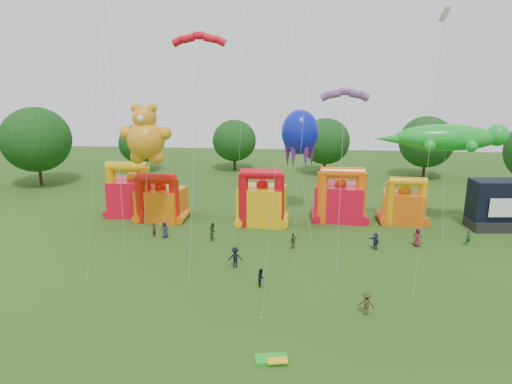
# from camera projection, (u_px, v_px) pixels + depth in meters

# --- Properties ---
(ground) EXTENTS (160.00, 160.00, 0.00)m
(ground) POSITION_uv_depth(u_px,v_px,m) (241.00, 367.00, 27.24)
(ground) COLOR #224C15
(ground) RESTS_ON ground
(tree_ring) EXTENTS (120.91, 122.99, 12.07)m
(tree_ring) POSITION_uv_depth(u_px,v_px,m) (222.00, 265.00, 26.33)
(tree_ring) COLOR #352314
(tree_ring) RESTS_ON ground
(bouncy_castle_0) EXTENTS (5.71, 4.70, 6.94)m
(bouncy_castle_0) POSITION_uv_depth(u_px,v_px,m) (133.00, 194.00, 55.59)
(bouncy_castle_0) COLOR red
(bouncy_castle_0) RESTS_ON ground
(bouncy_castle_1) EXTENTS (5.76, 4.93, 5.92)m
(bouncy_castle_1) POSITION_uv_depth(u_px,v_px,m) (161.00, 201.00, 53.87)
(bouncy_castle_1) COLOR orange
(bouncy_castle_1) RESTS_ON ground
(bouncy_castle_2) EXTENTS (5.60, 4.70, 6.77)m
(bouncy_castle_2) POSITION_uv_depth(u_px,v_px,m) (262.00, 202.00, 52.32)
(bouncy_castle_2) COLOR #F6B00C
(bouncy_castle_2) RESTS_ON ground
(bouncy_castle_3) EXTENTS (6.19, 5.25, 6.67)m
(bouncy_castle_3) POSITION_uv_depth(u_px,v_px,m) (340.00, 199.00, 53.75)
(bouncy_castle_3) COLOR red
(bouncy_castle_3) RESTS_ON ground
(bouncy_castle_4) EXTENTS (5.17, 4.41, 5.70)m
(bouncy_castle_4) POSITION_uv_depth(u_px,v_px,m) (404.00, 205.00, 52.83)
(bouncy_castle_4) COLOR #EE5B0C
(bouncy_castle_4) RESTS_ON ground
(stage_trailer) EXTENTS (9.15, 4.16, 5.58)m
(stage_trailer) POSITION_uv_depth(u_px,v_px,m) (511.00, 205.00, 50.79)
(stage_trailer) COLOR black
(stage_trailer) RESTS_ON ground
(teddy_bear_kite) EXTENTS (5.50, 3.90, 14.12)m
(teddy_bear_kite) POSITION_uv_depth(u_px,v_px,m) (146.00, 141.00, 47.33)
(teddy_bear_kite) COLOR orange
(teddy_bear_kite) RESTS_ON ground
(gecko_kite) EXTENTS (14.29, 7.00, 11.70)m
(gecko_kite) POSITION_uv_depth(u_px,v_px,m) (446.00, 149.00, 49.83)
(gecko_kite) COLOR green
(gecko_kite) RESTS_ON ground
(octopus_kite) EXTENTS (4.52, 11.57, 12.83)m
(octopus_kite) POSITION_uv_depth(u_px,v_px,m) (302.00, 161.00, 53.90)
(octopus_kite) COLOR #0B18B2
(octopus_kite) RESTS_ON ground
(parafoil_kites) EXTENTS (26.07, 9.05, 26.74)m
(parafoil_kites) POSITION_uv_depth(u_px,v_px,m) (158.00, 126.00, 41.40)
(parafoil_kites) COLOR red
(parafoil_kites) RESTS_ON ground
(diamond_kites) EXTENTS (29.36, 16.45, 41.14)m
(diamond_kites) POSITION_uv_depth(u_px,v_px,m) (258.00, 77.00, 36.85)
(diamond_kites) COLOR red
(diamond_kites) RESTS_ON ground
(folded_kite_bundle) EXTENTS (2.16, 1.40, 0.31)m
(folded_kite_bundle) POSITION_uv_depth(u_px,v_px,m) (272.00, 359.00, 27.71)
(folded_kite_bundle) COLOR green
(folded_kite_bundle) RESTS_ON ground
(spectator_0) EXTENTS (0.91, 0.65, 1.75)m
(spectator_0) POSITION_uv_depth(u_px,v_px,m) (165.00, 230.00, 48.30)
(spectator_0) COLOR #23233A
(spectator_0) RESTS_ON ground
(spectator_1) EXTENTS (0.49, 0.65, 1.60)m
(spectator_1) POSITION_uv_depth(u_px,v_px,m) (154.00, 230.00, 48.58)
(spectator_1) COLOR #581923
(spectator_1) RESTS_ON ground
(spectator_2) EXTENTS (0.80, 0.99, 1.91)m
(spectator_2) POSITION_uv_depth(u_px,v_px,m) (213.00, 231.00, 47.63)
(spectator_2) COLOR #1C4627
(spectator_2) RESTS_ON ground
(spectator_3) EXTENTS (1.38, 0.97, 1.93)m
(spectator_3) POSITION_uv_depth(u_px,v_px,m) (235.00, 257.00, 40.86)
(spectator_3) COLOR black
(spectator_3) RESTS_ON ground
(spectator_4) EXTENTS (0.90, 0.98, 1.61)m
(spectator_4) POSITION_uv_depth(u_px,v_px,m) (293.00, 241.00, 45.33)
(spectator_4) COLOR #45351B
(spectator_4) RESTS_ON ground
(spectator_5) EXTENTS (1.13, 1.64, 1.70)m
(spectator_5) POSITION_uv_depth(u_px,v_px,m) (375.00, 241.00, 45.11)
(spectator_5) COLOR #2B2A46
(spectator_5) RESTS_ON ground
(spectator_6) EXTENTS (1.11, 0.95, 1.92)m
(spectator_6) POSITION_uv_depth(u_px,v_px,m) (418.00, 237.00, 45.82)
(spectator_6) COLOR maroon
(spectator_6) RESTS_ON ground
(spectator_7) EXTENTS (0.70, 0.63, 1.60)m
(spectator_7) POSITION_uv_depth(u_px,v_px,m) (468.00, 238.00, 46.23)
(spectator_7) COLOR #1D4822
(spectator_7) RESTS_ON ground
(spectator_8) EXTENTS (0.62, 0.78, 1.53)m
(spectator_8) POSITION_uv_depth(u_px,v_px,m) (261.00, 277.00, 37.35)
(spectator_8) COLOR black
(spectator_8) RESTS_ON ground
(spectator_9) EXTENTS (1.26, 0.90, 1.76)m
(spectator_9) POSITION_uv_depth(u_px,v_px,m) (367.00, 304.00, 32.89)
(spectator_9) COLOR #3A3317
(spectator_9) RESTS_ON ground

